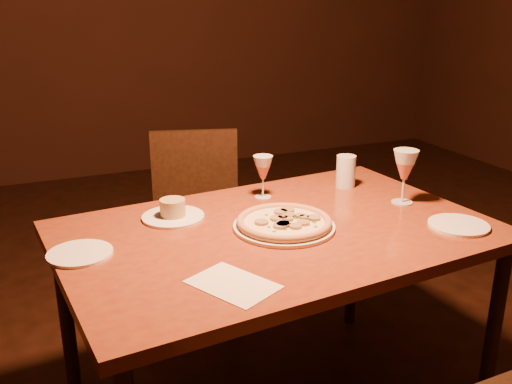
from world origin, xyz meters
name	(u,v)px	position (x,y,z in m)	size (l,w,h in m)	color
dining_table	(277,247)	(-0.20, 0.22, 0.67)	(1.45, 1.00, 0.74)	brown
chair_far	(197,213)	(-0.21, 1.09, 0.48)	(0.51, 0.51, 0.85)	black
pizza_plate	(284,223)	(-0.18, 0.22, 0.76)	(0.33, 0.33, 0.04)	white
ramekin_saucer	(173,212)	(-0.49, 0.45, 0.76)	(0.21, 0.21, 0.07)	white
wine_glass_far	(263,177)	(-0.12, 0.52, 0.82)	(0.07, 0.07, 0.16)	#B6614B
wine_glass_right	(404,177)	(0.32, 0.26, 0.84)	(0.09, 0.09, 0.20)	#B6614B
water_tumbler	(346,171)	(0.23, 0.51, 0.80)	(0.08, 0.08, 0.13)	silver
side_plate_left	(80,254)	(-0.82, 0.27, 0.74)	(0.19, 0.19, 0.01)	white
side_plate_near	(459,225)	(0.35, 0.00, 0.74)	(0.19, 0.19, 0.01)	white
menu_card	(233,284)	(-0.47, -0.07, 0.74)	(0.15, 0.22, 0.00)	silver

